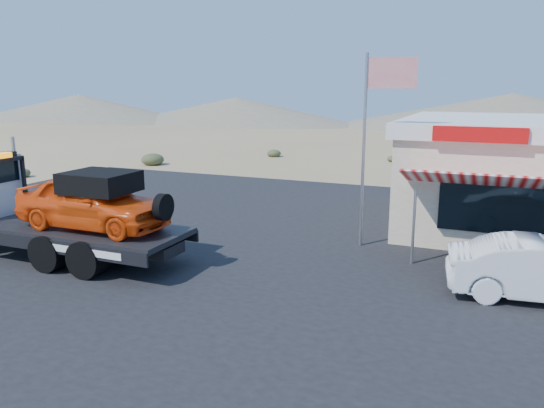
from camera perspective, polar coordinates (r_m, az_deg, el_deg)
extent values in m
plane|color=#8E7551|center=(15.29, -12.29, -6.97)|extent=(120.00, 120.00, 0.00)
cube|color=black|center=(16.83, -0.77, -4.81)|extent=(32.00, 24.00, 0.02)
cylinder|color=black|center=(15.97, -22.81, -4.82)|extent=(1.03, 0.57, 1.03)
cylinder|color=black|center=(17.41, -17.99, -3.05)|extent=(1.03, 0.57, 1.03)
cylinder|color=black|center=(15.06, -19.20, -5.54)|extent=(1.03, 0.57, 1.03)
cylinder|color=black|center=(16.58, -14.45, -3.60)|extent=(1.03, 0.57, 1.03)
cube|color=black|center=(17.19, -22.36, -3.04)|extent=(8.48, 1.03, 0.31)
cube|color=black|center=(16.35, -19.61, -2.56)|extent=(6.21, 2.38, 0.16)
imported|color=#EB450C|center=(15.89, -18.73, 0.24)|extent=(4.56, 1.83, 1.55)
cube|color=black|center=(15.57, -18.02, 2.27)|extent=(1.86, 1.55, 0.57)
cube|color=red|center=(16.52, 21.39, 6.96)|extent=(2.60, 0.12, 0.45)
cylinder|color=#99999E|center=(15.64, 14.98, -2.38)|extent=(0.08, 0.08, 2.20)
cylinder|color=#99999E|center=(16.77, 9.82, 5.47)|extent=(0.10, 0.10, 6.00)
cube|color=#B20C14|center=(16.50, 12.75, 13.59)|extent=(1.50, 0.02, 0.90)
ellipsoid|color=#3A4223|center=(33.15, -25.38, 3.09)|extent=(1.00, 1.00, 0.54)
ellipsoid|color=#3A4223|center=(35.58, -12.72, 4.77)|extent=(1.48, 1.48, 0.80)
ellipsoid|color=#3A4223|center=(38.81, 0.21, 5.53)|extent=(1.02, 1.02, 0.55)
ellipsoid|color=#3A4223|center=(37.06, 12.91, 4.79)|extent=(0.82, 0.82, 0.44)
cone|color=#726B59|center=(74.70, -3.88, 10.03)|extent=(36.00, 36.00, 3.50)
cone|color=#726B59|center=(69.80, 24.38, 9.06)|extent=(44.00, 44.00, 4.20)
cone|color=#726B59|center=(86.51, -20.02, 9.75)|extent=(40.00, 40.00, 3.80)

